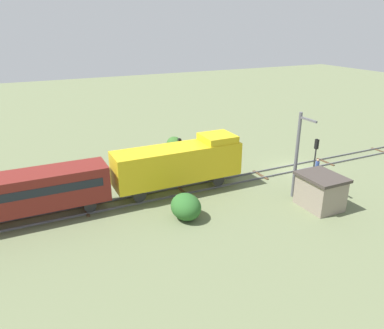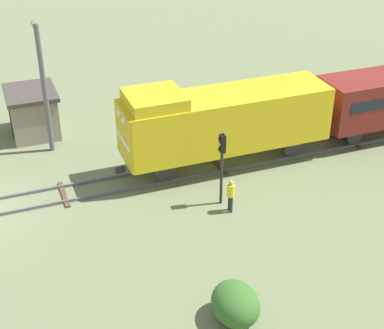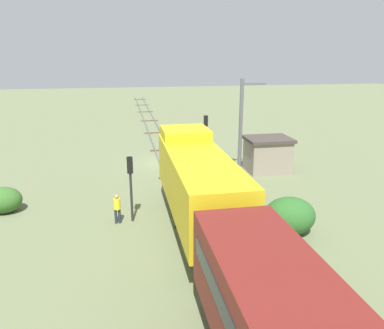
{
  "view_description": "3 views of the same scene",
  "coord_description": "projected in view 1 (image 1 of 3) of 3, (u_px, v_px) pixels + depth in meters",
  "views": [
    {
      "loc": [
        -27.47,
        24.78,
        14.02
      ],
      "look_at": [
        -0.71,
        11.94,
        2.66
      ],
      "focal_mm": 35.0,
      "sensor_mm": 36.0,
      "label": 1
    },
    {
      "loc": [
        25.39,
        1.46,
        16.03
      ],
      "look_at": [
        1.4,
        10.53,
        1.24
      ],
      "focal_mm": 55.0,
      "sensor_mm": 36.0,
      "label": 2
    },
    {
      "loc": [
        3.66,
        30.87,
        9.08
      ],
      "look_at": [
        -0.31,
        9.7,
        2.65
      ],
      "focal_mm": 35.0,
      "sensor_mm": 36.0,
      "label": 3
    }
  ],
  "objects": [
    {
      "name": "worker_by_signal",
      "position": [
        175.0,
        163.0,
        36.72
      ],
      "size": [
        0.38,
        0.38,
        1.7
      ],
      "rotation": [
        0.0,
        0.0,
        4.58
      ],
      "color": "#262B38",
      "rests_on": "ground"
    },
    {
      "name": "traffic_signal_near",
      "position": [
        316.0,
        152.0,
        34.22
      ],
      "size": [
        0.32,
        0.34,
        4.08
      ],
      "color": "#262628",
      "rests_on": "ground"
    },
    {
      "name": "worker_near_track",
      "position": [
        317.0,
        166.0,
        36.04
      ],
      "size": [
        0.38,
        0.38,
        1.7
      ],
      "rotation": [
        0.0,
        0.0,
        6.1
      ],
      "color": "#262B38",
      "rests_on": "ground"
    },
    {
      "name": "bush_near",
      "position": [
        186.0,
        207.0,
        28.15
      ],
      "size": [
        2.71,
        2.22,
        1.97
      ],
      "primitive_type": "ellipsoid",
      "color": "#2A5F26",
      "rests_on": "ground"
    },
    {
      "name": "bush_mid",
      "position": [
        174.0,
        143.0,
        43.49
      ],
      "size": [
        2.13,
        1.74,
        1.55
      ],
      "primitive_type": "ellipsoid",
      "color": "#336126",
      "rests_on": "ground"
    },
    {
      "name": "relay_hut",
      "position": [
        320.0,
        191.0,
        29.79
      ],
      "size": [
        3.5,
        2.9,
        2.74
      ],
      "color": "gray",
      "rests_on": "ground"
    },
    {
      "name": "passenger_car_leading",
      "position": [
        9.0,
        194.0,
        26.7
      ],
      "size": [
        2.84,
        14.0,
        3.66
      ],
      "color": "maroon",
      "rests_on": "railway_track"
    },
    {
      "name": "railway_track",
      "position": [
        294.0,
        168.0,
        38.13
      ],
      "size": [
        2.4,
        100.61,
        0.16
      ],
      "color": "#595960",
      "rests_on": "ground"
    },
    {
      "name": "traffic_signal_mid",
      "position": [
        180.0,
        150.0,
        35.53
      ],
      "size": [
        0.32,
        0.34,
        3.74
      ],
      "color": "#262628",
      "rests_on": "ground"
    },
    {
      "name": "catenary_mast",
      "position": [
        297.0,
        153.0,
        30.7
      ],
      "size": [
        1.94,
        0.28,
        7.33
      ],
      "color": "#595960",
      "rests_on": "ground"
    },
    {
      "name": "ground_plane",
      "position": [
        294.0,
        169.0,
        38.15
      ],
      "size": [
        150.92,
        150.92,
        0.0
      ],
      "primitive_type": "plane",
      "color": "#66704C"
    },
    {
      "name": "locomotive",
      "position": [
        180.0,
        162.0,
        32.0
      ],
      "size": [
        2.9,
        11.6,
        4.6
      ],
      "color": "gold",
      "rests_on": "railway_track"
    }
  ]
}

